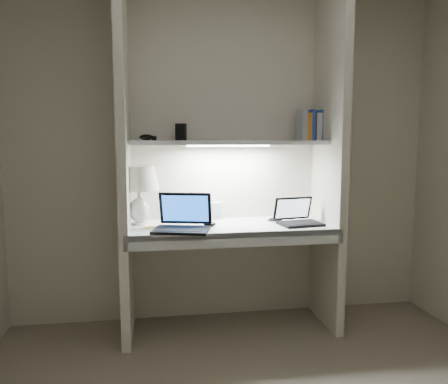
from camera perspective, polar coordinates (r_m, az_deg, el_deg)
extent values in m
cube|color=beige|center=(3.33, 0.05, 4.78)|extent=(3.20, 0.01, 2.50)
cube|color=beige|center=(3.02, -12.94, 4.39)|extent=(0.06, 0.55, 2.50)
cube|color=beige|center=(3.27, 13.62, 4.54)|extent=(0.06, 0.55, 2.50)
cube|color=white|center=(3.12, 0.85, -4.62)|extent=(1.40, 0.55, 0.04)
cube|color=silver|center=(2.88, 1.74, -6.22)|extent=(1.46, 0.03, 0.10)
cube|color=silver|center=(3.15, 0.57, 6.48)|extent=(1.40, 0.36, 0.03)
cube|color=white|center=(3.15, 0.57, 6.08)|extent=(0.60, 0.04, 0.02)
cylinder|color=white|center=(3.17, -10.97, -4.04)|extent=(0.10, 0.10, 0.02)
ellipsoid|color=white|center=(3.15, -11.01, -2.33)|extent=(0.14, 0.14, 0.18)
cylinder|color=white|center=(3.13, -11.05, -0.44)|extent=(0.02, 0.02, 0.08)
sphere|color=#FFD899|center=(3.13, -11.08, 0.95)|extent=(0.04, 0.04, 0.04)
cube|color=black|center=(2.90, -5.59, -4.96)|extent=(0.41, 0.33, 0.02)
cube|color=black|center=(2.90, -5.59, -4.78)|extent=(0.34, 0.25, 0.00)
cube|color=black|center=(3.02, -5.07, -2.14)|extent=(0.36, 0.15, 0.23)
cube|color=blue|center=(3.02, -5.09, -2.16)|extent=(0.32, 0.13, 0.18)
cube|color=black|center=(3.14, 9.96, -4.11)|extent=(0.32, 0.25, 0.02)
cube|color=black|center=(3.14, 9.96, -3.94)|extent=(0.27, 0.18, 0.00)
cube|color=black|center=(3.23, 8.94, -2.11)|extent=(0.30, 0.10, 0.17)
cube|color=silver|center=(3.23, 9.00, -2.12)|extent=(0.26, 0.08, 0.14)
cube|color=silver|center=(3.31, -1.09, -2.46)|extent=(0.11, 0.10, 0.13)
ellipsoid|color=black|center=(3.05, -1.87, -4.21)|extent=(0.10, 0.07, 0.03)
torus|color=black|center=(3.30, 6.76, -3.57)|extent=(0.11, 0.11, 0.01)
cube|color=yellow|center=(3.05, -9.86, -4.57)|extent=(0.08, 0.08, 0.00)
cube|color=silver|center=(3.40, 12.99, 8.28)|extent=(0.03, 0.15, 0.20)
cube|color=#2B4FAF|center=(3.39, 12.54, 8.51)|extent=(0.04, 0.15, 0.23)
cube|color=silver|center=(3.37, 11.94, 8.32)|extent=(0.04, 0.15, 0.20)
cube|color=#263EA6|center=(3.36, 11.21, 8.56)|extent=(0.03, 0.15, 0.23)
cube|color=orange|center=(3.35, 10.74, 8.36)|extent=(0.03, 0.15, 0.20)
cube|color=#9F9FA3|center=(3.34, 10.13, 8.59)|extent=(0.04, 0.15, 0.23)
cube|color=black|center=(3.21, -5.65, 7.81)|extent=(0.08, 0.07, 0.12)
ellipsoid|color=black|center=(3.10, -10.09, 7.05)|extent=(0.10, 0.07, 0.04)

